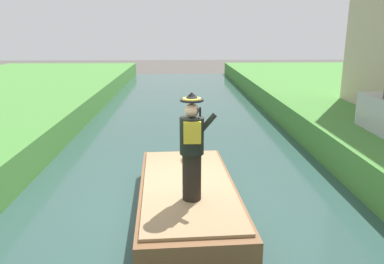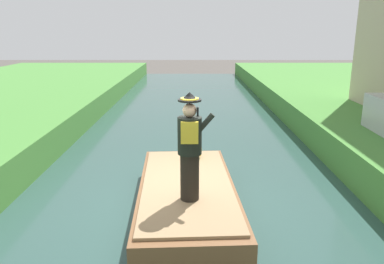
% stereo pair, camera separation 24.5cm
% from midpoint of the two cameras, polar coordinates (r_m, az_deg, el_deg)
% --- Properties ---
extents(ground_plane, '(80.00, 80.00, 0.00)m').
position_cam_midpoint_polar(ground_plane, '(7.56, -1.63, -12.47)').
color(ground_plane, '#4C4742').
extents(canal_water, '(7.19, 48.00, 0.10)m').
position_cam_midpoint_polar(canal_water, '(7.54, -1.63, -12.14)').
color(canal_water, '#2D4C47').
rests_on(canal_water, ground).
extents(boat, '(2.01, 4.29, 0.61)m').
position_cam_midpoint_polar(boat, '(7.31, -1.65, -9.99)').
color(boat, brown).
rests_on(boat, canal_water).
extents(person_pirate, '(0.61, 0.42, 1.85)m').
position_cam_midpoint_polar(person_pirate, '(6.21, -1.12, -2.38)').
color(person_pirate, black).
rests_on(person_pirate, boat).
extents(parrot_plush, '(0.36, 0.34, 0.57)m').
position_cam_midpoint_polar(parrot_plush, '(8.46, -0.81, -2.40)').
color(parrot_plush, green).
rests_on(parrot_plush, boat).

